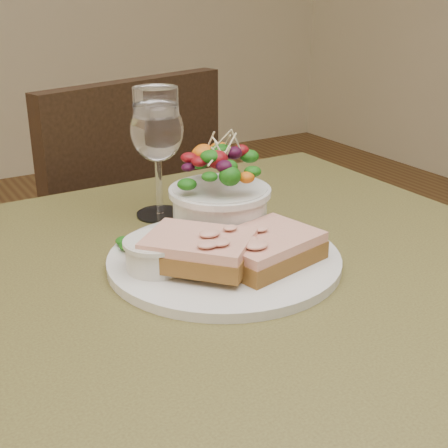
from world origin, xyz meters
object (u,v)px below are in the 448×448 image
dinner_plate (224,260)px  sandwich_front (266,248)px  cafe_table (242,345)px  ramekin (157,253)px  wine_glass (157,134)px  sandwich_back (199,249)px  chair_far (101,328)px  salad_bowl (220,189)px

dinner_plate → sandwich_front: sandwich_front is taller
cafe_table → dinner_plate: size_ratio=2.79×
cafe_table → ramekin: ramekin is taller
sandwich_front → wine_glass: bearing=84.9°
sandwich_back → cafe_table: bearing=31.1°
sandwich_back → ramekin: bearing=-164.5°
dinner_plate → sandwich_front: 0.06m
ramekin → wine_glass: wine_glass is taller
sandwich_front → chair_far: bearing=75.9°
ramekin → dinner_plate: bearing=-6.5°
cafe_table → wine_glass: size_ratio=4.57×
chair_far → salad_bowl: 0.80m
salad_bowl → sandwich_front: bearing=-90.8°
sandwich_front → ramekin: (-0.12, 0.05, 0.00)m
cafe_table → sandwich_back: size_ratio=5.33×
dinner_plate → salad_bowl: bearing=63.0°
chair_far → sandwich_back: size_ratio=6.00×
sandwich_front → sandwich_back: (-0.08, 0.02, 0.01)m
chair_far → wine_glass: bearing=68.4°
salad_bowl → dinner_plate: bearing=-117.0°
cafe_table → sandwich_back: (-0.05, 0.02, 0.14)m
salad_bowl → wine_glass: size_ratio=0.73×
dinner_plate → sandwich_back: (-0.04, -0.02, 0.03)m
ramekin → wine_glass: 0.22m
cafe_table → chair_far: 0.79m
chair_far → dinner_plate: chair_far is taller
dinner_plate → ramekin: size_ratio=4.01×
cafe_table → dinner_plate: dinner_plate is taller
dinner_plate → sandwich_front: bearing=-49.4°
salad_bowl → wine_glass: bearing=104.0°
dinner_plate → wine_glass: (0.01, 0.19, 0.12)m
sandwich_front → salad_bowl: bearing=77.0°
ramekin → chair_far: bearing=77.6°
cafe_table → wine_glass: wine_glass is taller
chair_far → salad_bowl: chair_far is taller
dinner_plate → salad_bowl: 0.10m
chair_far → dinner_plate: size_ratio=3.14×
salad_bowl → ramekin: bearing=-153.7°
sandwich_front → sandwich_back: bearing=151.6°
wine_glass → ramekin: bearing=-116.6°
dinner_plate → wine_glass: 0.23m
ramekin → cafe_table: bearing=-24.7°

